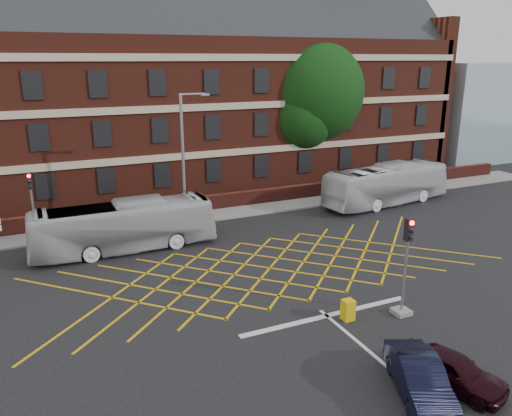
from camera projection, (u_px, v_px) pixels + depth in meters
name	position (u px, v px, depth m)	size (l,w,h in m)	color
ground	(288.00, 283.00, 24.11)	(120.00, 120.00, 0.00)	black
victorian_building	(167.00, 91.00, 41.13)	(51.00, 12.17, 20.40)	#5A2117
boundary_wall	(202.00, 204.00, 35.29)	(56.00, 0.50, 1.10)	#501B15
far_pavement	(207.00, 214.00, 34.56)	(60.00, 3.00, 0.12)	slate
glass_block	(474.00, 110.00, 54.45)	(14.00, 10.00, 10.00)	#99B2BF
box_junction_hatching	(270.00, 268.00, 25.85)	(11.50, 0.12, 0.02)	#CC990C
stop_line	(327.00, 316.00, 21.06)	(8.00, 0.30, 0.02)	silver
centre_line	(440.00, 411.00, 15.39)	(0.15, 14.00, 0.02)	silver
bus_left	(124.00, 226.00, 27.91)	(2.38, 10.18, 2.84)	#B8B8BC
bus_right	(387.00, 185.00, 36.86)	(2.48, 10.59, 2.95)	silver
car_navy	(420.00, 378.00, 15.95)	(1.34, 3.84, 1.26)	black
car_maroon	(452.00, 369.00, 16.44)	(1.42, 3.53, 1.20)	black
deciduous_tree	(312.00, 99.00, 42.25)	(8.67, 8.67, 12.09)	black
traffic_light_near	(405.00, 276.00, 20.74)	(0.70, 0.70, 4.27)	slate
traffic_light_far	(34.00, 215.00, 28.69)	(0.70, 0.70, 4.27)	slate
street_lamp	(185.00, 187.00, 30.54)	(2.25, 1.00, 8.48)	slate
utility_cabinet	(348.00, 310.00, 20.65)	(0.48, 0.44, 0.89)	gold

